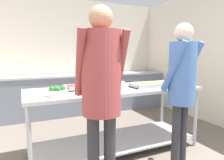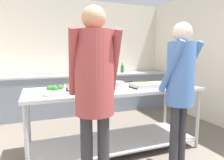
{
  "view_description": "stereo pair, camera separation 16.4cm",
  "coord_description": "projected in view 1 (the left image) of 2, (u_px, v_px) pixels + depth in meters",
  "views": [
    {
      "loc": [
        -1.11,
        -0.94,
        1.33
      ],
      "look_at": [
        0.04,
        1.61,
        0.98
      ],
      "focal_mm": 32.0,
      "sensor_mm": 36.0,
      "label": 1
    },
    {
      "loc": [
        -0.96,
        -1.0,
        1.33
      ],
      "look_at": [
        0.04,
        1.61,
        0.98
      ],
      "focal_mm": 32.0,
      "sensor_mm": 36.0,
      "label": 2
    }
  ],
  "objects": [
    {
      "name": "guest_serving_left",
      "position": [
        101.0,
        83.0,
        1.77
      ],
      "size": [
        0.48,
        0.38,
        1.75
      ],
      "color": "#2D2D33",
      "rests_on": "ground_plane"
    },
    {
      "name": "serving_tray_vegetables",
      "position": [
        146.0,
        85.0,
        2.82
      ],
      "size": [
        0.43,
        0.26,
        0.05
      ],
      "color": "#ADAFB5",
      "rests_on": "serving_counter"
    },
    {
      "name": "wall_rear",
      "position": [
        71.0,
        56.0,
        4.83
      ],
      "size": [
        4.57,
        0.06,
        2.65
      ],
      "color": "beige",
      "rests_on": "ground_plane"
    },
    {
      "name": "serving_counter",
      "position": [
        115.0,
        108.0,
        2.78
      ],
      "size": [
        2.35,
        0.86,
        0.88
      ],
      "color": "#ADAFB5",
      "rests_on": "ground_plane"
    },
    {
      "name": "guest_serving_right",
      "position": [
        182.0,
        79.0,
        2.28
      ],
      "size": [
        0.46,
        0.4,
        1.69
      ],
      "color": "#2D2D33",
      "rests_on": "ground_plane"
    },
    {
      "name": "plate_stack",
      "position": [
        172.0,
        84.0,
        2.89
      ],
      "size": [
        0.24,
        0.24,
        0.06
      ],
      "color": "white",
      "rests_on": "serving_counter"
    },
    {
      "name": "back_counter",
      "position": [
        76.0,
        94.0,
        4.6
      ],
      "size": [
        4.41,
        0.65,
        0.9
      ],
      "color": "slate",
      "rests_on": "ground_plane"
    },
    {
      "name": "water_bottle",
      "position": [
        117.0,
        68.0,
        5.03
      ],
      "size": [
        0.08,
        0.08,
        0.24
      ],
      "color": "#23602D",
      "rests_on": "back_counter"
    },
    {
      "name": "wall_right",
      "position": [
        205.0,
        56.0,
        3.99
      ],
      "size": [
        0.06,
        4.02,
        2.65
      ],
      "color": "beige",
      "rests_on": "ground_plane"
    },
    {
      "name": "sauce_pan",
      "position": [
        116.0,
        85.0,
        2.72
      ],
      "size": [
        0.39,
        0.25,
        0.09
      ],
      "color": "#ADAFB5",
      "rests_on": "serving_counter"
    },
    {
      "name": "serving_tray_roast",
      "position": [
        81.0,
        87.0,
        2.66
      ],
      "size": [
        0.42,
        0.29,
        0.05
      ],
      "color": "#ADAFB5",
      "rests_on": "serving_counter"
    },
    {
      "name": "broccoli_bowl",
      "position": [
        57.0,
        92.0,
        2.2
      ],
      "size": [
        0.24,
        0.24,
        0.12
      ],
      "color": "silver",
      "rests_on": "serving_counter"
    }
  ]
}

